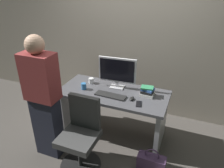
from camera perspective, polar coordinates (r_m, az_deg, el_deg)
The scene contains 13 objects.
ground_plane at distance 3.49m, azimuth 0.31°, elevation -12.62°, with size 9.00×9.00×0.00m, color #4C4742.
wall_back at distance 3.61m, azimuth 5.78°, elevation 15.23°, with size 6.40×0.10×3.00m, color #9E9384.
desk at distance 3.19m, azimuth 0.34°, elevation -5.53°, with size 1.53×0.69×0.73m.
office_chair at distance 2.78m, azimuth -8.07°, elevation -13.57°, with size 0.52×0.52×0.94m.
person_at_desk at distance 2.82m, azimuth -17.34°, elevation -3.76°, with size 0.40×0.24×1.64m.
monitor at distance 3.09m, azimuth 1.37°, elevation 3.30°, with size 0.54×0.15×0.46m.
keyboard at distance 2.98m, azimuth -0.40°, elevation -2.99°, with size 0.43×0.13×0.02m, color #262626.
mouse at distance 2.90m, azimuth 5.12°, elevation -3.78°, with size 0.06×0.10×0.03m, color black.
cup_near_keyboard at distance 3.16m, azimuth -7.35°, elevation -0.57°, with size 0.07×0.07×0.09m, color #3372B2.
cup_by_monitor at distance 3.33m, azimuth -5.42°, elevation 0.87°, with size 0.08×0.08×0.08m, color silver.
book_stack at distance 3.00m, azimuth 9.15°, elevation -1.95°, with size 0.19×0.15×0.13m.
cell_phone at distance 2.82m, azimuth 6.97°, elevation -5.16°, with size 0.07×0.14×0.01m, color black.
handbag at distance 2.89m, azimuth 10.11°, elevation -19.82°, with size 0.34×0.14×0.38m.
Camera 1 is at (0.99, -2.51, 2.23)m, focal length 35.23 mm.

